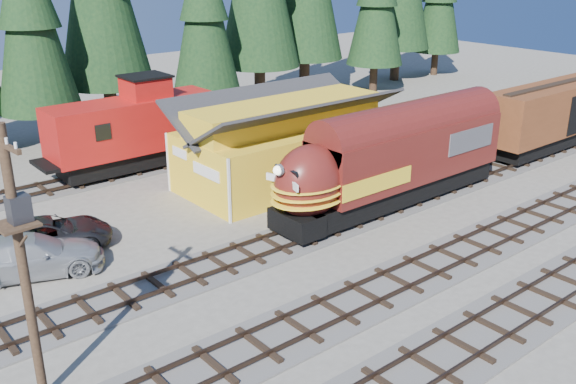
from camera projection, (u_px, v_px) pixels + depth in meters
ground at (426, 240)px, 30.29m from camera, size 120.00×120.00×0.00m
track_siding at (479, 173)px, 39.10m from camera, size 68.00×3.20×0.33m
track_main_south at (573, 201)px, 34.77m from camera, size 68.00×3.20×0.33m
track_spur at (71, 184)px, 37.31m from camera, size 32.00×3.20×0.33m
depot at (285, 133)px, 36.82m from camera, size 12.80×7.00×5.30m
locomotive at (387, 164)px, 33.21m from camera, size 15.25×3.03×4.15m
boxcar at (557, 113)px, 43.19m from camera, size 13.34×2.86×4.19m
caboose at (134, 129)px, 38.94m from camera, size 10.32×2.99×5.36m
utility_pole at (22, 251)px, 17.96m from camera, size 1.14×2.11×8.64m
pickup_truck_a at (49, 235)px, 28.97m from camera, size 6.11×4.04×1.56m
pickup_truck_b at (30, 256)px, 26.78m from camera, size 6.44×4.27×1.73m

